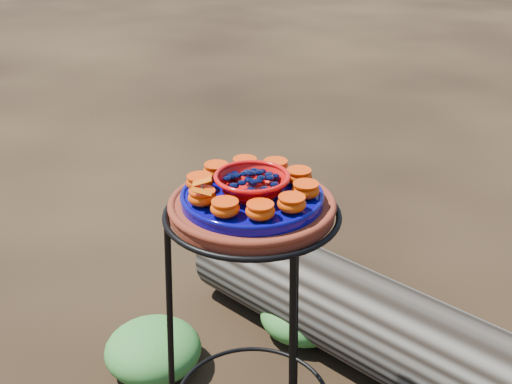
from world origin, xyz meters
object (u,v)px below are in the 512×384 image
Objects in this scene: plant_stand at (252,338)px; terracotta_saucer at (252,208)px; red_bowl at (252,184)px; driftwood_log at (412,343)px; cobalt_plate at (252,198)px.

terracotta_saucer is (0.00, 0.00, 0.36)m from plant_stand.
plant_stand is 0.36m from terracotta_saucer.
red_bowl reaches higher than plant_stand.
terracotta_saucer is at bearing -119.70° from driftwood_log.
red_bowl is at bearing -119.70° from driftwood_log.
plant_stand is 0.39m from cobalt_plate.
terracotta_saucer is at bearing 0.00° from red_bowl.
plant_stand is at bearing 0.00° from red_bowl.
terracotta_saucer is 0.77m from driftwood_log.
cobalt_plate reaches higher than terracotta_saucer.
plant_stand is 4.41× the size of red_bowl.
plant_stand is 2.21× the size of cobalt_plate.
red_bowl is at bearing 0.00° from plant_stand.
plant_stand is at bearing 0.00° from terracotta_saucer.
red_bowl is 0.81m from driftwood_log.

